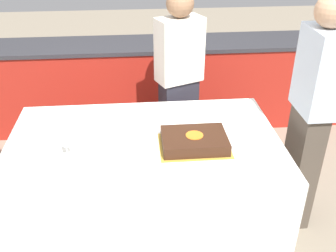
# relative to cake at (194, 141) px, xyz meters

# --- Properties ---
(ground_plane) EXTENTS (14.00, 14.00, 0.00)m
(ground_plane) POSITION_rel_cake_xyz_m (-0.33, 0.11, -0.81)
(ground_plane) COLOR gray
(back_counter) EXTENTS (4.40, 0.58, 0.92)m
(back_counter) POSITION_rel_cake_xyz_m (-0.33, 1.75, -0.35)
(back_counter) COLOR #A82319
(back_counter) RESTS_ON ground_plane
(dining_table) EXTENTS (1.84, 1.14, 0.77)m
(dining_table) POSITION_rel_cake_xyz_m (-0.33, 0.11, -0.43)
(dining_table) COLOR white
(dining_table) RESTS_ON ground_plane
(cake) EXTENTS (0.46, 0.35, 0.09)m
(cake) POSITION_rel_cake_xyz_m (0.00, 0.00, 0.00)
(cake) COLOR gold
(cake) RESTS_ON dining_table
(plate_stack) EXTENTS (0.19, 0.19, 0.04)m
(plate_stack) POSITION_rel_cake_xyz_m (-1.03, -0.03, -0.02)
(plate_stack) COLOR white
(plate_stack) RESTS_ON dining_table
(wine_glass) EXTENTS (0.07, 0.07, 0.20)m
(wine_glass) POSITION_rel_cake_xyz_m (-0.82, -0.04, 0.09)
(wine_glass) COLOR white
(wine_glass) RESTS_ON dining_table
(side_plate_near_cake) EXTENTS (0.18, 0.18, 0.00)m
(side_plate_near_cake) POSITION_rel_cake_xyz_m (-0.03, 0.29, -0.04)
(side_plate_near_cake) COLOR white
(side_plate_near_cake) RESTS_ON dining_table
(utensil_pile) EXTENTS (0.15, 0.11, 0.02)m
(utensil_pile) POSITION_rel_cake_xyz_m (-0.25, -0.37, -0.03)
(utensil_pile) COLOR white
(utensil_pile) RESTS_ON dining_table
(person_cutting_cake) EXTENTS (0.42, 0.33, 1.60)m
(person_cutting_cake) POSITION_rel_cake_xyz_m (0.00, 0.90, 0.03)
(person_cutting_cake) COLOR #282833
(person_cutting_cake) RESTS_ON ground_plane
(person_seated_right) EXTENTS (0.21, 0.36, 1.71)m
(person_seated_right) POSITION_rel_cake_xyz_m (0.81, 0.11, 0.09)
(person_seated_right) COLOR #4C4238
(person_seated_right) RESTS_ON ground_plane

